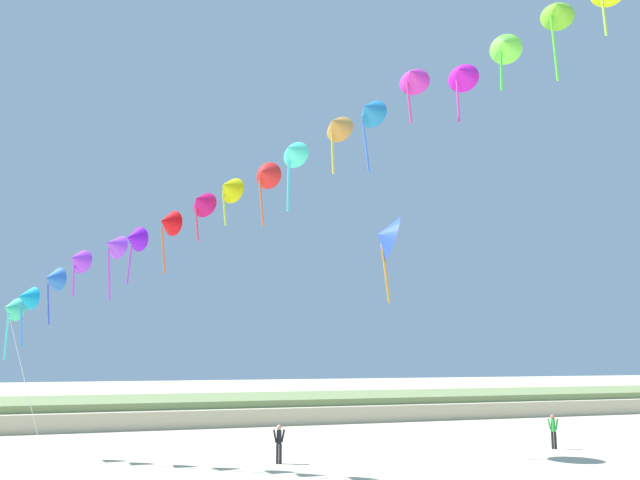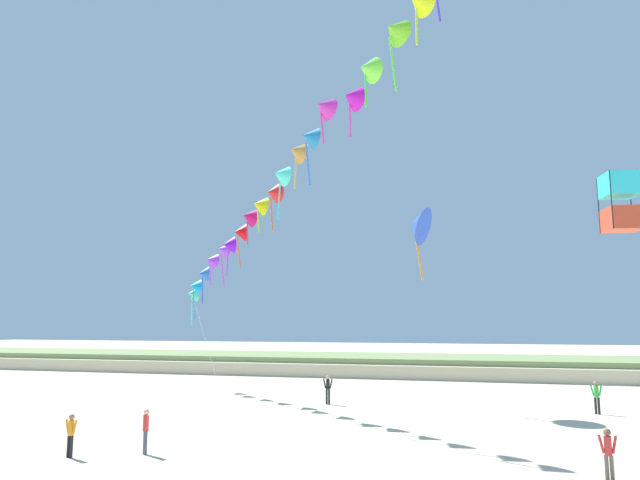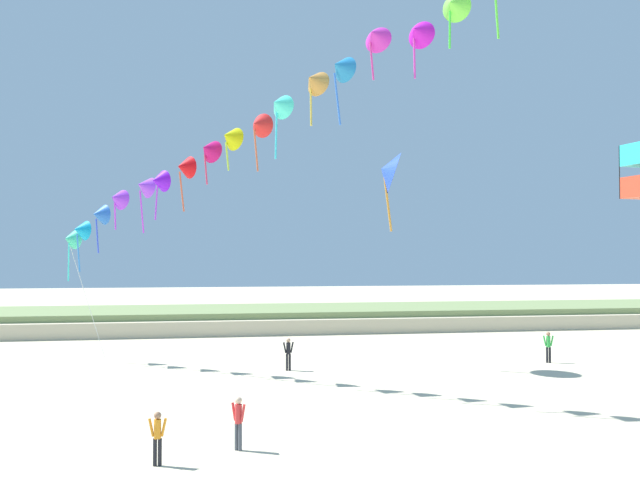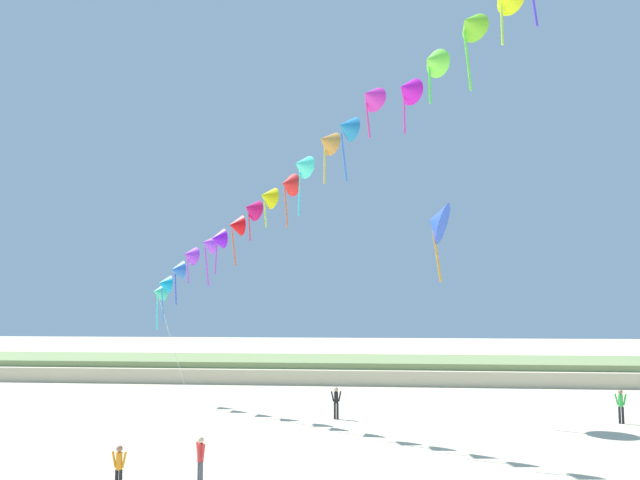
{
  "view_description": "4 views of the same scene",
  "coord_description": "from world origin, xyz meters",
  "px_view_note": "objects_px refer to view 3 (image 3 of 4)",
  "views": [
    {
      "loc": [
        -10.61,
        -11.64,
        4.67
      ],
      "look_at": [
        -3.74,
        8.66,
        8.33
      ],
      "focal_mm": 38.0,
      "sensor_mm": 36.0,
      "label": 1
    },
    {
      "loc": [
        5.96,
        -15.15,
        4.72
      ],
      "look_at": [
        -1.56,
        12.9,
        8.94
      ],
      "focal_mm": 32.0,
      "sensor_mm": 36.0,
      "label": 2
    },
    {
      "loc": [
        -6.81,
        -16.58,
        5.76
      ],
      "look_at": [
        -2.46,
        8.54,
        6.45
      ],
      "focal_mm": 38.0,
      "sensor_mm": 36.0,
      "label": 3
    },
    {
      "loc": [
        0.57,
        -18.18,
        5.75
      ],
      "look_at": [
        -2.55,
        10.82,
        8.75
      ],
      "focal_mm": 38.0,
      "sensor_mm": 36.0,
      "label": 4
    }
  ],
  "objects_px": {
    "person_near_right": "(238,419)",
    "large_kite_mid_trail": "(388,171)",
    "person_near_left": "(288,352)",
    "person_mid_center": "(548,345)",
    "person_far_right": "(157,435)"
  },
  "relations": [
    {
      "from": "person_near_right",
      "to": "large_kite_mid_trail",
      "type": "distance_m",
      "value": 19.37
    },
    {
      "from": "person_near_left",
      "to": "person_mid_center",
      "type": "xyz_separation_m",
      "value": [
        14.47,
        0.12,
        0.02
      ]
    },
    {
      "from": "person_far_right",
      "to": "large_kite_mid_trail",
      "type": "relative_size",
      "value": 0.34
    },
    {
      "from": "person_far_right",
      "to": "person_mid_center",
      "type": "bearing_deg",
      "value": 37.44
    },
    {
      "from": "person_near_left",
      "to": "person_near_right",
      "type": "height_order",
      "value": "person_near_left"
    },
    {
      "from": "person_near_right",
      "to": "person_far_right",
      "type": "xyz_separation_m",
      "value": [
        -2.29,
        -1.14,
        -0.06
      ]
    },
    {
      "from": "person_far_right",
      "to": "large_kite_mid_trail",
      "type": "distance_m",
      "value": 21.34
    },
    {
      "from": "person_far_right",
      "to": "person_near_left",
      "type": "bearing_deg",
      "value": 69.91
    },
    {
      "from": "person_near_left",
      "to": "large_kite_mid_trail",
      "type": "height_order",
      "value": "large_kite_mid_trail"
    },
    {
      "from": "large_kite_mid_trail",
      "to": "person_far_right",
      "type": "bearing_deg",
      "value": -125.14
    },
    {
      "from": "person_mid_center",
      "to": "person_far_right",
      "type": "height_order",
      "value": "person_mid_center"
    },
    {
      "from": "person_mid_center",
      "to": "large_kite_mid_trail",
      "type": "height_order",
      "value": "large_kite_mid_trail"
    },
    {
      "from": "person_near_left",
      "to": "large_kite_mid_trail",
      "type": "distance_m",
      "value": 10.92
    },
    {
      "from": "person_near_right",
      "to": "large_kite_mid_trail",
      "type": "relative_size",
      "value": 0.36
    },
    {
      "from": "person_near_right",
      "to": "person_mid_center",
      "type": "xyz_separation_m",
      "value": [
        17.74,
        14.2,
        0.06
      ]
    }
  ]
}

